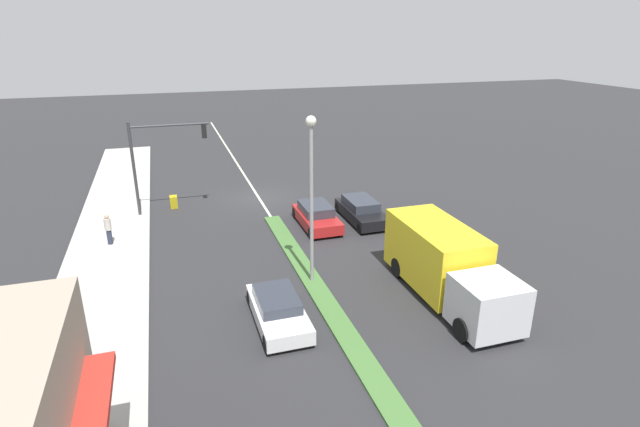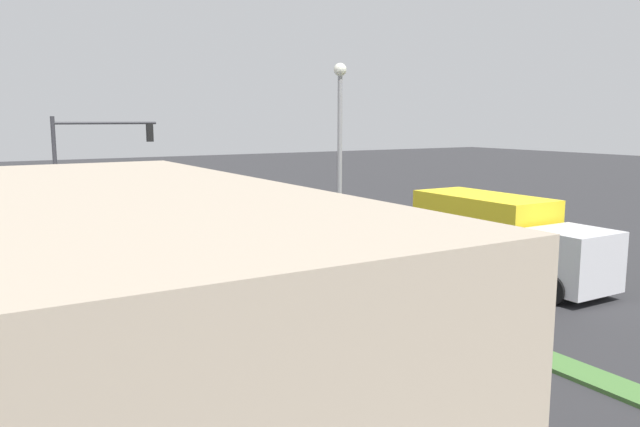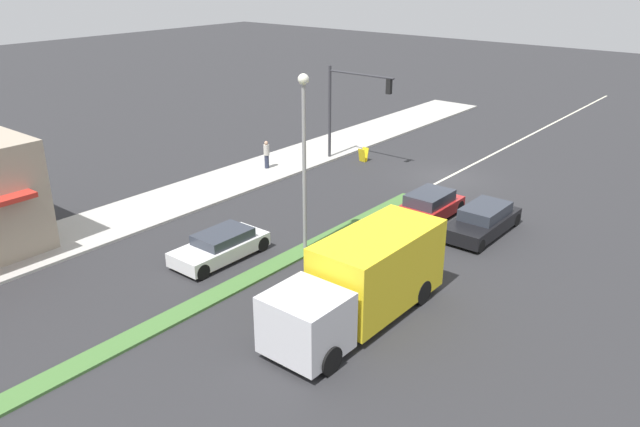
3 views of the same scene
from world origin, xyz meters
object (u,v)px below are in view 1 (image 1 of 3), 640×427
(van_white, at_px, (278,310))
(hatchback_red, at_px, (317,216))
(street_lamp, at_px, (311,180))
(pedestrian, at_px, (108,229))
(delivery_truck, at_px, (445,264))
(traffic_signal_main, at_px, (158,152))
(warning_aframe_sign, at_px, (174,202))
(suv_black, at_px, (361,211))

(van_white, bearing_deg, hatchback_red, -115.69)
(hatchback_red, relative_size, van_white, 1.01)
(street_lamp, relative_size, hatchback_red, 1.76)
(pedestrian, distance_m, hatchback_red, 11.16)
(street_lamp, bearing_deg, delivery_truck, 150.52)
(traffic_signal_main, xyz_separation_m, hatchback_red, (-8.32, 4.79, -3.28))
(warning_aframe_sign, relative_size, delivery_truck, 0.11)
(street_lamp, xyz_separation_m, suv_black, (-5.00, -6.45, -4.16))
(pedestrian, bearing_deg, traffic_signal_main, -123.92)
(delivery_truck, bearing_deg, suv_black, -90.00)
(traffic_signal_main, xyz_separation_m, suv_black, (-11.12, 4.72, -3.28))
(pedestrian, bearing_deg, delivery_truck, 144.84)
(van_white, bearing_deg, traffic_signal_main, -74.27)
(delivery_truck, bearing_deg, warning_aframe_sign, -54.55)
(traffic_signal_main, height_order, delivery_truck, traffic_signal_main)
(pedestrian, relative_size, hatchback_red, 0.39)
(street_lamp, relative_size, suv_black, 1.64)
(traffic_signal_main, xyz_separation_m, delivery_truck, (-11.12, 14.00, -2.43))
(traffic_signal_main, bearing_deg, pedestrian, 56.08)
(street_lamp, bearing_deg, traffic_signal_main, -61.27)
(street_lamp, bearing_deg, hatchback_red, -109.01)
(warning_aframe_sign, distance_m, van_white, 15.07)
(traffic_signal_main, distance_m, hatchback_red, 10.15)
(van_white, bearing_deg, suv_black, -128.00)
(traffic_signal_main, distance_m, warning_aframe_sign, 3.61)
(delivery_truck, height_order, van_white, delivery_truck)
(street_lamp, distance_m, hatchback_red, 7.93)
(suv_black, bearing_deg, van_white, 52.00)
(pedestrian, height_order, hatchback_red, pedestrian)
(suv_black, bearing_deg, street_lamp, 52.22)
(pedestrian, relative_size, suv_black, 0.37)
(pedestrian, relative_size, delivery_truck, 0.22)
(warning_aframe_sign, height_order, suv_black, suv_black)
(traffic_signal_main, bearing_deg, warning_aframe_sign, -128.44)
(hatchback_red, distance_m, van_white, 10.15)
(hatchback_red, bearing_deg, van_white, 64.31)
(street_lamp, relative_size, pedestrian, 4.50)
(warning_aframe_sign, bearing_deg, suv_black, 152.43)
(traffic_signal_main, bearing_deg, hatchback_red, 150.10)
(delivery_truck, relative_size, hatchback_red, 1.79)
(warning_aframe_sign, bearing_deg, delivery_truck, 125.45)
(suv_black, bearing_deg, hatchback_red, 1.37)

